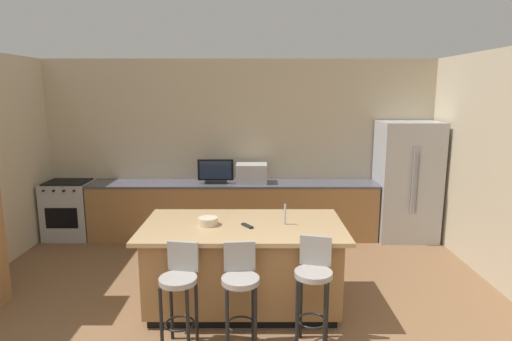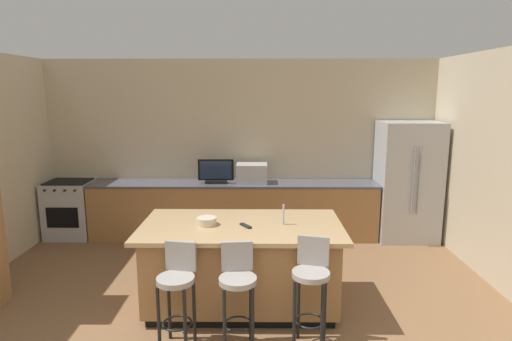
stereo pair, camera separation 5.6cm
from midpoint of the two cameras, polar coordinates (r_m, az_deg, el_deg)
name	(u,v)px [view 1 (the left image)]	position (r m, az deg, el deg)	size (l,w,h in m)	color
wall_back	(240,147)	(6.99, -2.41, 3.16)	(6.75, 0.12, 2.81)	beige
counter_back	(233,210)	(6.82, -3.33, -5.29)	(4.51, 0.62, 0.89)	#9E7042
kitchen_island	(243,265)	(4.70, -2.13, -12.50)	(2.13, 1.16, 0.93)	black
refrigerator	(406,181)	(7.04, 19.26, -1.34)	(0.90, 0.73, 1.85)	#B7BABF
range_oven	(69,209)	(7.43, -23.96, -4.80)	(0.70, 0.63, 0.91)	#B7BABF
microwave	(251,173)	(6.67, -0.91, -0.37)	(0.48, 0.36, 0.30)	#B7BABF
tv_monitor	(215,172)	(6.64, -5.73, -0.25)	(0.55, 0.16, 0.38)	black
sink_faucet_back	(242,174)	(6.77, -2.19, -0.45)	(0.02, 0.02, 0.24)	#B2B2B7
sink_faucet_island	(285,214)	(4.51, 3.49, -5.88)	(0.02, 0.02, 0.22)	#B2B2B7
bar_stool_left	(179,287)	(4.03, -10.66, -15.11)	(0.34, 0.36, 0.97)	gray
bar_stool_center	(240,287)	(3.96, -2.59, -15.38)	(0.34, 0.35, 0.97)	gray
bar_stool_right	(313,282)	(4.00, 7.26, -14.66)	(0.35, 0.37, 1.02)	gray
fruit_bowl	(208,221)	(4.53, -6.86, -6.78)	(0.21, 0.21, 0.08)	beige
tv_remote	(247,226)	(4.46, -1.60, -7.41)	(0.04, 0.17, 0.02)	black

